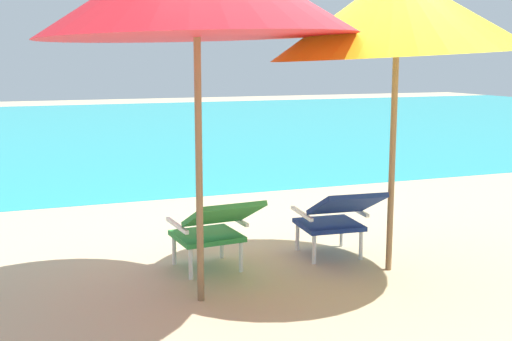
% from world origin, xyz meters
% --- Properties ---
extents(ground_plane, '(40.00, 40.00, 0.00)m').
position_xyz_m(ground_plane, '(0.00, 4.00, 0.00)').
color(ground_plane, '#CCB78E').
extents(ocean_band, '(40.00, 18.00, 0.01)m').
position_xyz_m(ocean_band, '(0.00, 11.87, 0.00)').
color(ocean_band, '#28B2B7').
rests_on(ocean_band, ground_plane).
extents(lounge_chair_left, '(0.60, 0.91, 0.68)m').
position_xyz_m(lounge_chair_left, '(-0.55, -0.09, 0.40)').
color(lounge_chair_left, '#338E3D').
rests_on(lounge_chair_left, ground_plane).
extents(lounge_chair_right, '(0.60, 0.91, 0.68)m').
position_xyz_m(lounge_chair_right, '(0.55, -0.11, 0.40)').
color(lounge_chair_right, navy).
rests_on(lounge_chair_right, ground_plane).
extents(beach_umbrella_right, '(2.51, 2.49, 2.48)m').
position_xyz_m(beach_umbrella_right, '(0.84, -0.49, 2.10)').
color(beach_umbrella_right, olive).
rests_on(beach_umbrella_right, ground_plane).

